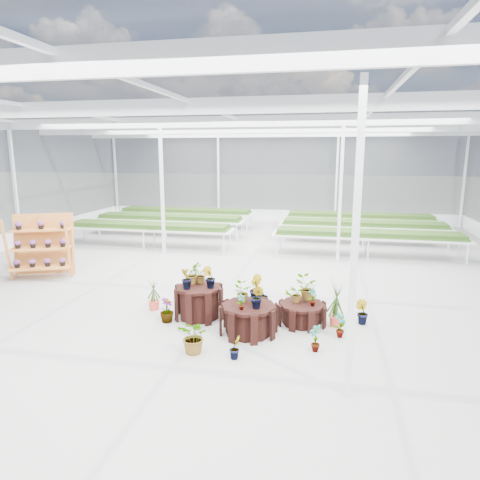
% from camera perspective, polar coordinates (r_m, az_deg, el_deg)
% --- Properties ---
extents(ground_plane, '(24.00, 24.00, 0.00)m').
position_cam_1_polar(ground_plane, '(10.85, -2.96, -7.31)').
color(ground_plane, gray).
rests_on(ground_plane, ground).
extents(greenhouse_shell, '(18.00, 24.00, 4.50)m').
position_cam_1_polar(greenhouse_shell, '(10.34, -3.09, 4.57)').
color(greenhouse_shell, white).
rests_on(greenhouse_shell, ground).
extents(steel_frame, '(18.00, 24.00, 4.50)m').
position_cam_1_polar(steel_frame, '(10.34, -3.09, 4.57)').
color(steel_frame, silver).
rests_on(steel_frame, ground).
extents(nursery_benches, '(16.00, 7.00, 0.84)m').
position_cam_1_polar(nursery_benches, '(17.60, 2.91, 1.46)').
color(nursery_benches, silver).
rests_on(nursery_benches, ground).
extents(plinth_tall, '(1.14, 1.14, 0.70)m').
position_cam_1_polar(plinth_tall, '(9.34, -5.49, -8.23)').
color(plinth_tall, black).
rests_on(plinth_tall, ground).
extents(plinth_mid, '(1.47, 1.47, 0.59)m').
position_cam_1_polar(plinth_mid, '(8.55, 1.16, -10.51)').
color(plinth_mid, black).
rests_on(plinth_mid, ground).
extents(plinth_low, '(1.25, 1.25, 0.44)m').
position_cam_1_polar(plinth_low, '(9.12, 8.26, -9.69)').
color(plinth_low, black).
rests_on(plinth_low, ground).
extents(shelf_rack, '(1.90, 1.47, 1.78)m').
position_cam_1_polar(shelf_rack, '(13.38, -24.99, -0.80)').
color(shelf_rack, '#C17130').
rests_on(shelf_rack, ground).
extents(bird_table, '(0.50, 0.50, 1.63)m').
position_cam_1_polar(bird_table, '(14.58, -25.90, -0.25)').
color(bird_table, tan).
rests_on(bird_table, ground).
extents(nursery_plants, '(4.95, 3.11, 1.17)m').
position_cam_1_polar(nursery_plants, '(8.93, 0.97, -8.02)').
color(nursery_plants, '#253F14').
rests_on(nursery_plants, ground).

